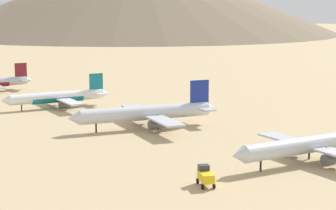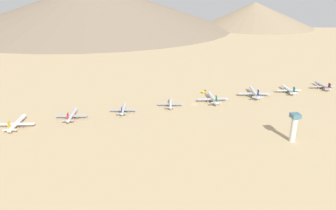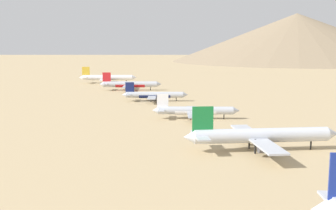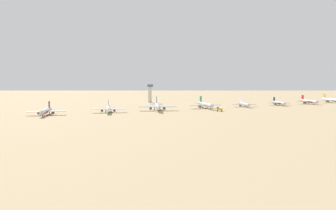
# 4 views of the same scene
# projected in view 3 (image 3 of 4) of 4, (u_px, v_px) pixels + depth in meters

# --- Properties ---
(ground_plane) EXTENTS (2139.44, 2139.44, 0.00)m
(ground_plane) POSITION_uv_depth(u_px,v_px,m) (217.00, 134.00, 133.24)
(ground_plane) COLOR tan
(parked_jet_3) EXTENTS (42.45, 34.41, 12.26)m
(parked_jet_3) POSITION_uv_depth(u_px,v_px,m) (260.00, 136.00, 111.49)
(parked_jet_3) COLOR silver
(parked_jet_3) RESTS_ON ground
(parked_jet_4) EXTENTS (33.05, 27.00, 9.55)m
(parked_jet_4) POSITION_uv_depth(u_px,v_px,m) (195.00, 111.00, 158.40)
(parked_jet_4) COLOR #B2B7C1
(parked_jet_4) RESTS_ON ground
(parked_jet_5) EXTENTS (32.67, 26.65, 9.42)m
(parked_jet_5) POSITION_uv_depth(u_px,v_px,m) (154.00, 95.00, 206.53)
(parked_jet_5) COLOR #B2B7C1
(parked_jet_5) RESTS_ON ground
(parked_jet_6) EXTENTS (37.71, 30.74, 10.87)m
(parked_jet_6) POSITION_uv_depth(u_px,v_px,m) (130.00, 84.00, 253.84)
(parked_jet_6) COLOR #B2B7C1
(parked_jet_6) RESTS_ON ground
(parked_jet_7) EXTENTS (40.84, 33.26, 11.77)m
(parked_jet_7) POSITION_uv_depth(u_px,v_px,m) (107.00, 78.00, 298.25)
(parked_jet_7) COLOR white
(parked_jet_7) RESTS_ON ground
(desert_hill_0) EXTENTS (378.39, 378.39, 72.91)m
(desert_hill_0) POSITION_uv_depth(u_px,v_px,m) (296.00, 37.00, 641.94)
(desert_hill_0) COLOR #8C775B
(desert_hill_0) RESTS_ON ground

